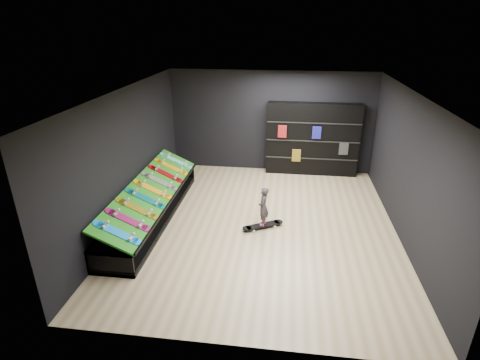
# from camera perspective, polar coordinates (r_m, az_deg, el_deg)

# --- Properties ---
(floor) EXTENTS (6.00, 7.00, 0.01)m
(floor) POSITION_cam_1_polar(r_m,az_deg,el_deg) (8.64, 3.14, -6.80)
(floor) COLOR tan
(floor) RESTS_ON ground
(ceiling) EXTENTS (6.00, 7.00, 0.01)m
(ceiling) POSITION_cam_1_polar(r_m,az_deg,el_deg) (7.59, 3.65, 13.19)
(ceiling) COLOR white
(ceiling) RESTS_ON ground
(wall_back) EXTENTS (6.00, 0.02, 3.00)m
(wall_back) POSITION_cam_1_polar(r_m,az_deg,el_deg) (11.33, 4.72, 8.78)
(wall_back) COLOR black
(wall_back) RESTS_ON ground
(wall_front) EXTENTS (6.00, 0.02, 3.00)m
(wall_front) POSITION_cam_1_polar(r_m,az_deg,el_deg) (4.89, 0.23, -12.03)
(wall_front) COLOR black
(wall_front) RESTS_ON ground
(wall_left) EXTENTS (0.02, 7.00, 3.00)m
(wall_left) POSITION_cam_1_polar(r_m,az_deg,el_deg) (8.71, -16.74, 3.34)
(wall_left) COLOR black
(wall_left) RESTS_ON ground
(wall_right) EXTENTS (0.02, 7.00, 3.00)m
(wall_right) POSITION_cam_1_polar(r_m,az_deg,el_deg) (8.36, 24.34, 1.38)
(wall_right) COLOR black
(wall_right) RESTS_ON ground
(display_rack) EXTENTS (0.90, 4.50, 0.50)m
(display_rack) POSITION_cam_1_polar(r_m,az_deg,el_deg) (9.03, -13.21, -4.21)
(display_rack) COLOR black
(display_rack) RESTS_ON ground
(turf_ramp) EXTENTS (0.92, 4.50, 0.46)m
(turf_ramp) POSITION_cam_1_polar(r_m,az_deg,el_deg) (8.82, -13.18, -1.57)
(turf_ramp) COLOR #156510
(turf_ramp) RESTS_ON display_rack
(back_shelving) EXTENTS (2.68, 0.31, 2.14)m
(back_shelving) POSITION_cam_1_polar(r_m,az_deg,el_deg) (11.29, 10.98, 6.11)
(back_shelving) COLOR black
(back_shelving) RESTS_ON ground
(floor_skateboard) EXTENTS (0.96, 0.67, 0.09)m
(floor_skateboard) POSITION_cam_1_polar(r_m,az_deg,el_deg) (8.49, 3.50, -7.05)
(floor_skateboard) COLOR black
(floor_skateboard) RESTS_ON ground
(child) EXTENTS (0.16, 0.22, 0.54)m
(child) POSITION_cam_1_polar(r_m,az_deg,el_deg) (8.33, 3.56, -5.17)
(child) COLOR black
(child) RESTS_ON floor_skateboard
(display_board_0) EXTENTS (0.93, 0.22, 0.50)m
(display_board_0) POSITION_cam_1_polar(r_m,az_deg,el_deg) (7.26, -18.15, -7.63)
(display_board_0) COLOR blue
(display_board_0) RESTS_ON turf_ramp
(display_board_1) EXTENTS (0.93, 0.22, 0.50)m
(display_board_1) POSITION_cam_1_polar(r_m,az_deg,el_deg) (7.63, -16.69, -5.84)
(display_board_1) COLOR #E5198C
(display_board_1) RESTS_ON turf_ramp
(display_board_2) EXTENTS (0.93, 0.22, 0.50)m
(display_board_2) POSITION_cam_1_polar(r_m,az_deg,el_deg) (8.01, -15.38, -4.23)
(display_board_2) COLOR yellow
(display_board_2) RESTS_ON turf_ramp
(display_board_3) EXTENTS (0.93, 0.22, 0.50)m
(display_board_3) POSITION_cam_1_polar(r_m,az_deg,el_deg) (8.40, -14.19, -2.75)
(display_board_3) COLOR #0C8C99
(display_board_3) RESTS_ON turf_ramp
(display_board_4) EXTENTS (0.93, 0.22, 0.50)m
(display_board_4) POSITION_cam_1_polar(r_m,az_deg,el_deg) (8.80, -13.12, -1.41)
(display_board_4) COLOR orange
(display_board_4) RESTS_ON turf_ramp
(display_board_5) EXTENTS (0.93, 0.22, 0.50)m
(display_board_5) POSITION_cam_1_polar(r_m,az_deg,el_deg) (9.21, -12.14, -0.19)
(display_board_5) COLOR black
(display_board_5) RESTS_ON turf_ramp
(display_board_6) EXTENTS (0.93, 0.22, 0.50)m
(display_board_6) POSITION_cam_1_polar(r_m,az_deg,el_deg) (9.62, -11.24, 0.93)
(display_board_6) COLOR red
(display_board_6) RESTS_ON turf_ramp
(display_board_7) EXTENTS (0.93, 0.22, 0.50)m
(display_board_7) POSITION_cam_1_polar(r_m,az_deg,el_deg) (10.04, -10.41, 1.96)
(display_board_7) COLOR yellow
(display_board_7) RESTS_ON turf_ramp
(display_board_8) EXTENTS (0.93, 0.22, 0.50)m
(display_board_8) POSITION_cam_1_polar(r_m,az_deg,el_deg) (10.46, -9.65, 2.90)
(display_board_8) COLOR #0CB2E5
(display_board_8) RESTS_ON turf_ramp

